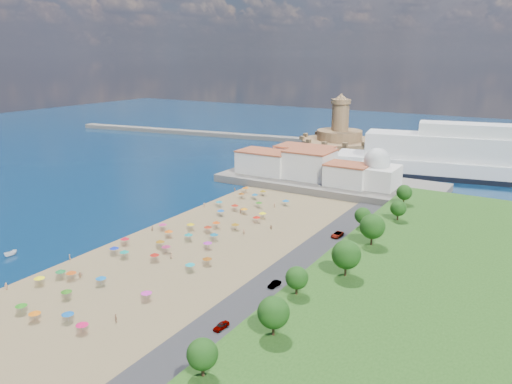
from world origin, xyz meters
The scene contains 12 objects.
ground centered at (0.00, 0.00, 0.00)m, with size 700.00×700.00×0.00m, color #071938.
terrace centered at (10.00, 73.00, 1.50)m, with size 90.00×36.00×3.00m, color #59544C.
jetty centered at (-12.00, 108.00, 1.20)m, with size 18.00×70.00×2.40m, color #59544C.
breakwater centered at (-110.00, 153.00, 1.30)m, with size 200.00×7.00×2.60m, color #59544C.
waterfront_buildings centered at (-3.05, 73.64, 7.88)m, with size 57.00×29.00×11.00m.
domed_building centered at (30.00, 71.00, 8.97)m, with size 16.00×16.00×15.00m.
fortress centered at (-12.00, 138.00, 6.68)m, with size 40.00×40.00×32.40m.
cruise_ship centered at (65.81, 117.44, 8.63)m, with size 134.86×43.75×29.14m.
beach_parasols centered at (-1.26, -11.00, 2.15)m, with size 31.23×115.59×2.20m.
beachgoers centered at (-2.79, -1.09, 1.11)m, with size 34.94×97.91×1.88m.
parked_cars centered at (36.00, -4.24, 1.37)m, with size 2.52×63.60×1.41m.
hillside_trees centered at (49.32, -9.56, 10.26)m, with size 12.79×108.83×8.07m.
Camera 1 is at (86.28, -111.59, 52.23)m, focal length 35.00 mm.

